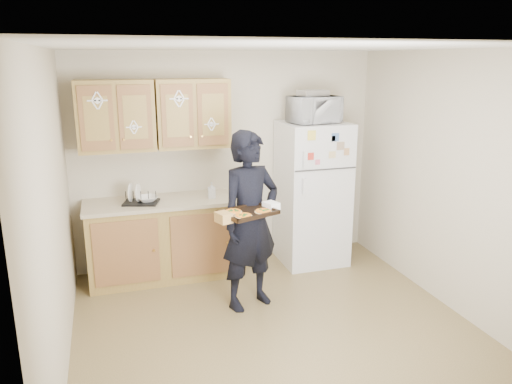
% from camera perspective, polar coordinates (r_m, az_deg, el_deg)
% --- Properties ---
extents(floor, '(3.60, 3.60, 0.00)m').
position_cam_1_polar(floor, '(4.77, 2.32, -15.37)').
color(floor, brown).
rests_on(floor, ground).
extents(ceiling, '(3.60, 3.60, 0.00)m').
position_cam_1_polar(ceiling, '(4.12, 2.70, 16.21)').
color(ceiling, white).
rests_on(ceiling, wall_back).
extents(wall_back, '(3.60, 0.04, 2.50)m').
position_cam_1_polar(wall_back, '(5.96, -3.32, 3.74)').
color(wall_back, beige).
rests_on(wall_back, floor).
extents(wall_front, '(3.60, 0.04, 2.50)m').
position_cam_1_polar(wall_front, '(2.75, 15.35, -10.53)').
color(wall_front, beige).
rests_on(wall_front, floor).
extents(wall_left, '(0.04, 3.60, 2.50)m').
position_cam_1_polar(wall_left, '(4.07, -22.18, -2.75)').
color(wall_left, beige).
rests_on(wall_left, floor).
extents(wall_right, '(0.04, 3.60, 2.50)m').
position_cam_1_polar(wall_right, '(5.15, 21.72, 0.89)').
color(wall_right, beige).
rests_on(wall_right, floor).
extents(refrigerator, '(0.75, 0.70, 1.70)m').
position_cam_1_polar(refrigerator, '(6.00, 6.44, -0.16)').
color(refrigerator, silver).
rests_on(refrigerator, floor).
extents(base_cabinet, '(1.60, 0.60, 0.86)m').
position_cam_1_polar(base_cabinet, '(5.74, -10.72, -5.48)').
color(base_cabinet, olive).
rests_on(base_cabinet, floor).
extents(countertop, '(1.64, 0.64, 0.04)m').
position_cam_1_polar(countertop, '(5.60, -10.94, -1.16)').
color(countertop, tan).
rests_on(countertop, base_cabinet).
extents(upper_cab_left, '(0.80, 0.33, 0.75)m').
position_cam_1_polar(upper_cab_left, '(5.52, -15.76, 8.35)').
color(upper_cab_left, olive).
rests_on(upper_cab_left, wall_back).
extents(upper_cab_right, '(0.80, 0.33, 0.75)m').
position_cam_1_polar(upper_cab_right, '(5.60, -7.27, 8.88)').
color(upper_cab_right, olive).
rests_on(upper_cab_right, wall_back).
extents(cereal_box, '(0.20, 0.07, 0.32)m').
position_cam_1_polar(cereal_box, '(6.63, 9.54, -5.06)').
color(cereal_box, gold).
rests_on(cereal_box, floor).
extents(person, '(0.75, 0.62, 1.77)m').
position_cam_1_polar(person, '(4.85, -0.66, -3.35)').
color(person, black).
rests_on(person, floor).
extents(baking_tray, '(0.56, 0.49, 0.04)m').
position_cam_1_polar(baking_tray, '(4.51, -0.90, -2.42)').
color(baking_tray, black).
rests_on(baking_tray, person).
extents(pizza_front_left, '(0.16, 0.16, 0.02)m').
position_cam_1_polar(pizza_front_left, '(4.38, -1.45, -2.71)').
color(pizza_front_left, '#FEA620').
rests_on(pizza_front_left, baking_tray).
extents(pizza_front_right, '(0.16, 0.16, 0.02)m').
position_cam_1_polar(pizza_front_right, '(4.51, 0.82, -2.19)').
color(pizza_front_right, '#FEA620').
rests_on(pizza_front_right, baking_tray).
extents(pizza_back_left, '(0.16, 0.16, 0.02)m').
position_cam_1_polar(pizza_back_left, '(4.51, -2.62, -2.22)').
color(pizza_back_left, '#FEA620').
rests_on(pizza_back_left, baking_tray).
extents(microwave, '(0.60, 0.46, 0.30)m').
position_cam_1_polar(microwave, '(5.77, 6.66, 9.33)').
color(microwave, silver).
rests_on(microwave, refrigerator).
extents(foil_pan, '(0.35, 0.27, 0.07)m').
position_cam_1_polar(foil_pan, '(5.78, 6.51, 11.18)').
color(foil_pan, silver).
rests_on(foil_pan, microwave).
extents(dish_rack, '(0.42, 0.36, 0.14)m').
position_cam_1_polar(dish_rack, '(5.51, -13.02, -0.54)').
color(dish_rack, black).
rests_on(dish_rack, countertop).
extents(bowl, '(0.26, 0.26, 0.05)m').
position_cam_1_polar(bowl, '(5.52, -12.35, -0.75)').
color(bowl, silver).
rests_on(bowl, dish_rack).
extents(soap_bottle, '(0.09, 0.09, 0.18)m').
position_cam_1_polar(soap_bottle, '(5.59, -5.08, 0.21)').
color(soap_bottle, silver).
rests_on(soap_bottle, countertop).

